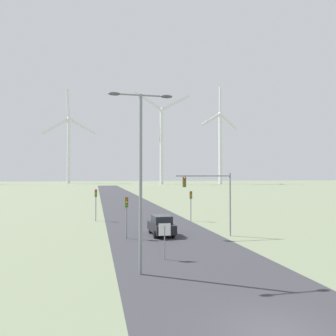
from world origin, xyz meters
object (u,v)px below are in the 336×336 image
at_px(traffic_light_post_near_right, 191,199).
at_px(wind_turbine_center, 162,138).
at_px(traffic_light_post_mid_left, 96,198).
at_px(traffic_light_post_near_left, 126,208).
at_px(wind_turbine_right, 220,141).
at_px(wind_turbine_left, 69,143).
at_px(stop_sign_near, 165,234).
at_px(traffic_light_mast_overhead, 211,191).
at_px(streetlamp, 141,160).
at_px(car_approaching, 161,225).

height_order(traffic_light_post_near_right, wind_turbine_center, wind_turbine_center).
height_order(traffic_light_post_mid_left, wind_turbine_center, wind_turbine_center).
height_order(traffic_light_post_near_left, wind_turbine_right, wind_turbine_right).
height_order(traffic_light_post_mid_left, wind_turbine_left, wind_turbine_left).
bearing_deg(traffic_light_post_mid_left, wind_turbine_center, 75.83).
bearing_deg(wind_turbine_center, stop_sign_near, -101.31).
bearing_deg(wind_turbine_center, traffic_light_mast_overhead, -99.91).
distance_m(streetlamp, traffic_light_post_near_right, 21.84).
height_order(wind_turbine_left, wind_turbine_center, wind_turbine_left).
bearing_deg(wind_turbine_center, streetlamp, -101.74).
xyz_separation_m(stop_sign_near, traffic_light_post_near_right, (6.78, 16.85, 0.98)).
bearing_deg(stop_sign_near, wind_turbine_left, 96.06).
height_order(streetlamp, stop_sign_near, streetlamp).
xyz_separation_m(stop_sign_near, car_approaching, (1.49, 8.47, -0.73)).
bearing_deg(wind_turbine_right, traffic_light_post_mid_left, -116.45).
xyz_separation_m(streetlamp, traffic_light_post_mid_left, (-2.41, 22.17, -3.56)).
height_order(traffic_light_post_mid_left, car_approaching, traffic_light_post_mid_left).
bearing_deg(traffic_light_post_near_left, traffic_light_post_mid_left, 102.40).
xyz_separation_m(traffic_light_post_near_right, traffic_light_mast_overhead, (-1.09, -9.98, 1.50)).
xyz_separation_m(traffic_light_mast_overhead, car_approaching, (-4.20, 1.60, -3.21)).
xyz_separation_m(traffic_light_post_near_right, car_approaching, (-5.29, -8.38, -1.71)).
distance_m(traffic_light_mast_overhead, wind_turbine_center, 174.18).
bearing_deg(traffic_light_post_near_left, traffic_light_post_near_right, 47.25).
height_order(streetlamp, wind_turbine_left, wind_turbine_left).
bearing_deg(streetlamp, wind_turbine_center, 78.26).
xyz_separation_m(traffic_light_post_near_left, car_approaching, (3.27, 0.88, -1.74)).
xyz_separation_m(stop_sign_near, wind_turbine_center, (35.36, 176.77, 26.84)).
height_order(traffic_light_post_near_left, traffic_light_post_near_right, traffic_light_post_near_left).
bearing_deg(wind_turbine_left, wind_turbine_right, -20.54).
height_order(traffic_light_post_near_right, traffic_light_mast_overhead, traffic_light_mast_overhead).
distance_m(stop_sign_near, wind_turbine_right, 192.65).
bearing_deg(streetlamp, traffic_light_post_mid_left, 96.21).
xyz_separation_m(traffic_light_post_mid_left, wind_turbine_center, (39.74, 157.41, 25.70)).
bearing_deg(traffic_light_post_near_right, wind_turbine_center, 79.86).
height_order(car_approaching, wind_turbine_right, wind_turbine_right).
bearing_deg(wind_turbine_right, car_approaching, -113.28).
relative_size(stop_sign_near, traffic_light_post_mid_left, 0.62).
relative_size(stop_sign_near, wind_turbine_center, 0.04).
bearing_deg(stop_sign_near, wind_turbine_center, 78.69).
distance_m(wind_turbine_left, wind_turbine_center, 67.87).
relative_size(traffic_light_mast_overhead, wind_turbine_right, 0.09).
bearing_deg(wind_turbine_right, traffic_light_post_near_right, -112.77).
distance_m(traffic_light_post_near_left, wind_turbine_center, 175.12).
height_order(traffic_light_post_near_left, wind_turbine_center, wind_turbine_center).
xyz_separation_m(traffic_light_mast_overhead, wind_turbine_right, (67.95, 169.26, 23.40)).
relative_size(traffic_light_post_near_right, car_approaching, 0.86).
bearing_deg(stop_sign_near, traffic_light_post_mid_left, 102.73).
relative_size(streetlamp, wind_turbine_left, 0.16).
bearing_deg(traffic_light_post_near_right, traffic_light_mast_overhead, -96.21).
relative_size(traffic_light_post_near_right, wind_turbine_left, 0.06).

